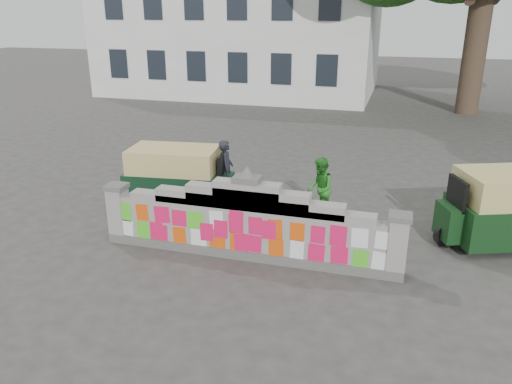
% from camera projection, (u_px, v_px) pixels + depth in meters
% --- Properties ---
extents(ground, '(100.00, 100.00, 0.00)m').
position_uv_depth(ground, '(248.00, 256.00, 10.60)').
color(ground, '#383533').
rests_on(ground, ground).
extents(parapet_wall, '(6.48, 0.44, 2.01)m').
position_uv_depth(parapet_wall, '(247.00, 224.00, 10.34)').
color(parapet_wall, '#4C4C49').
rests_on(parapet_wall, ground).
extents(building, '(16.00, 10.00, 8.90)m').
position_uv_depth(building, '(244.00, 25.00, 30.87)').
color(building, silver).
rests_on(building, ground).
extents(cyclist_bike, '(1.81, 1.02, 0.90)m').
position_uv_depth(cyclist_bike, '(227.00, 189.00, 13.27)').
color(cyclist_bike, black).
rests_on(cyclist_bike, ground).
extents(cyclist_rider, '(0.50, 0.63, 1.53)m').
position_uv_depth(cyclist_rider, '(226.00, 178.00, 13.16)').
color(cyclist_rider, black).
rests_on(cyclist_rider, ground).
extents(pedestrian, '(0.76, 0.88, 1.57)m').
position_uv_depth(pedestrian, '(320.00, 189.00, 12.28)').
color(pedestrian, '#278023').
rests_on(pedestrian, ground).
extents(rickshaw_left, '(2.93, 1.61, 1.58)m').
position_uv_depth(rickshaw_left, '(178.00, 176.00, 13.09)').
color(rickshaw_left, black).
rests_on(rickshaw_left, ground).
extents(rickshaw_right, '(3.15, 2.28, 1.69)m').
position_uv_depth(rickshaw_right, '(511.00, 208.00, 10.86)').
color(rickshaw_right, black).
rests_on(rickshaw_right, ground).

